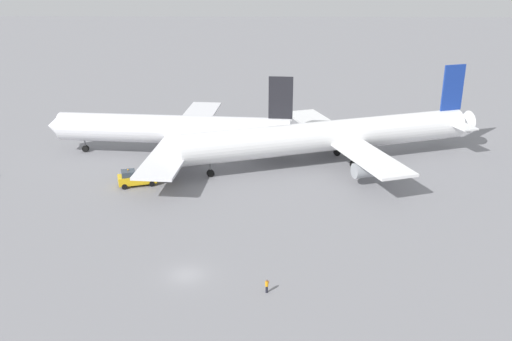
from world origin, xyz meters
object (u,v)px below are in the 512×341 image
object	(u,v)px
airliner_at_gate_left	(176,130)
airliner_being_pushed	(330,136)
pushback_tug	(136,178)
ground_crew_marshaller_foreground	(267,286)

from	to	relation	value
airliner_at_gate_left	airliner_being_pushed	xyz separation A→B (m)	(28.59, -4.07, 0.24)
pushback_tug	ground_crew_marshaller_foreground	distance (m)	38.35
airliner_at_gate_left	pushback_tug	size ratio (longest dim) A/B	5.31
airliner_being_pushed	pushback_tug	world-z (taller)	airliner_being_pushed
airliner_being_pushed	pushback_tug	bearing A→B (deg)	-161.20
pushback_tug	ground_crew_marshaller_foreground	bearing A→B (deg)	-55.59
airliner_being_pushed	ground_crew_marshaller_foreground	size ratio (longest dim) A/B	34.90
airliner_at_gate_left	ground_crew_marshaller_foreground	xyz separation A→B (m)	(17.18, -46.96, -4.10)
airliner_being_pushed	ground_crew_marshaller_foreground	distance (m)	44.60
airliner_at_gate_left	pushback_tug	distance (m)	16.40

